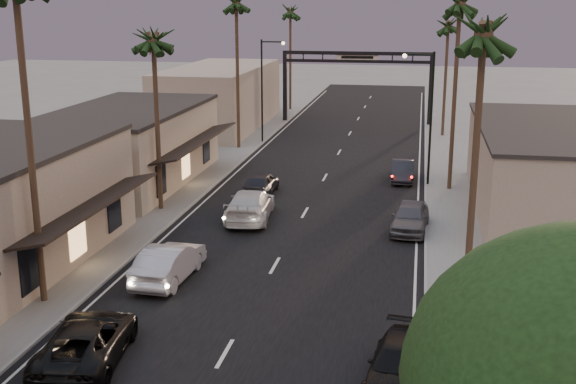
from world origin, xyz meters
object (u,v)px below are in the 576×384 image
at_px(curbside_black, 400,365).
at_px(palm_lc, 153,32).
at_px(streetlight_right, 427,108).
at_px(palm_far, 290,8).
at_px(palm_rc, 449,21).
at_px(oncoming_silver, 169,262).
at_px(arch, 357,69).
at_px(streetlight_left, 265,82).
at_px(palm_ra, 484,22).
at_px(oncoming_pickup, 87,341).

bearing_deg(curbside_black, palm_lc, 136.28).
relative_size(streetlight_right, palm_far, 0.68).
bearing_deg(palm_rc, oncoming_silver, -108.49).
bearing_deg(streetlight_right, arch, 105.47).
bearing_deg(streetlight_left, palm_lc, -94.37).
distance_m(arch, streetlight_right, 25.94).
bearing_deg(arch, palm_ra, -79.41).
bearing_deg(oncoming_silver, arch, -92.84).
bearing_deg(oncoming_silver, palm_ra, 176.61).
bearing_deg(streetlight_right, oncoming_pickup, -112.72).
xyz_separation_m(palm_lc, oncoming_silver, (4.29, -10.63, -9.63)).
distance_m(streetlight_right, oncoming_pickup, 30.05).
relative_size(streetlight_right, oncoming_silver, 1.77).
bearing_deg(oncoming_pickup, palm_far, -94.39).
height_order(oncoming_pickup, oncoming_silver, oncoming_silver).
bearing_deg(palm_rc, streetlight_right, -95.05).
relative_size(streetlight_right, palm_ra, 0.68).
bearing_deg(palm_rc, palm_far, 140.36).
distance_m(streetlight_right, oncoming_silver, 23.06).
bearing_deg(oncoming_pickup, curbside_black, 174.07).
xyz_separation_m(palm_far, curbside_black, (14.50, -60.02, -10.74)).
height_order(palm_lc, palm_far, palm_far).
bearing_deg(palm_far, palm_rc, -39.64).
relative_size(streetlight_right, palm_rc, 0.74).
bearing_deg(curbside_black, oncoming_silver, 151.77).
height_order(palm_rc, oncoming_silver, palm_rc).
relative_size(palm_far, curbside_black, 2.72).
bearing_deg(streetlight_left, palm_far, 93.95).
bearing_deg(streetlight_left, oncoming_silver, -85.43).
bearing_deg(oncoming_silver, curbside_black, 147.57).
bearing_deg(streetlight_left, streetlight_right, -43.21).
xyz_separation_m(palm_ra, palm_far, (-16.90, 54.00, 0.00)).
distance_m(streetlight_left, palm_far, 20.96).
height_order(palm_ra, oncoming_silver, palm_ra).
xyz_separation_m(arch, streetlight_right, (6.92, -25.00, -0.20)).
bearing_deg(streetlight_right, oncoming_silver, -119.79).
distance_m(palm_rc, palm_far, 21.97).
bearing_deg(palm_ra, arch, 100.59).
bearing_deg(curbside_black, streetlight_left, 115.03).
xyz_separation_m(streetlight_right, streetlight_left, (-13.84, 13.00, 0.00)).
height_order(streetlight_left, oncoming_pickup, streetlight_left).
xyz_separation_m(palm_lc, curbside_black, (14.80, -18.02, -9.77)).
xyz_separation_m(arch, palm_rc, (8.60, -6.00, 4.94)).
xyz_separation_m(arch, palm_far, (-8.30, 8.00, 5.91)).
bearing_deg(palm_ra, palm_far, 107.38).
height_order(arch, oncoming_silver, arch).
xyz_separation_m(arch, streetlight_left, (-6.92, -12.00, -0.20)).
bearing_deg(palm_ra, curbside_black, -111.74).
distance_m(oncoming_pickup, curbside_black, 10.76).
height_order(arch, palm_far, palm_far).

